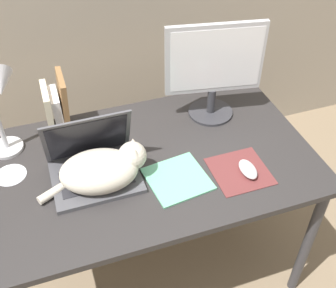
% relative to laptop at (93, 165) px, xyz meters
% --- Properties ---
extents(desk, '(1.30, 0.78, 0.73)m').
position_rel_laptop_xyz_m(desk, '(0.22, 0.01, -0.12)').
color(desk, '#2D2B2B').
rests_on(desk, ground_plane).
extents(laptop, '(0.33, 0.27, 0.26)m').
position_rel_laptop_xyz_m(laptop, '(0.00, 0.00, 0.00)').
color(laptop, '#4C4C51').
rests_on(laptop, desk).
extents(cat, '(0.42, 0.24, 0.15)m').
position_rel_laptop_xyz_m(cat, '(0.03, -0.06, 0.02)').
color(cat, beige).
rests_on(cat, desk).
extents(external_monitor, '(0.41, 0.20, 0.43)m').
position_rel_laptop_xyz_m(external_monitor, '(0.57, 0.21, 0.18)').
color(external_monitor, '#333338').
rests_on(external_monitor, desk).
extents(mousepad, '(0.21, 0.22, 0.00)m').
position_rel_laptop_xyz_m(mousepad, '(0.53, -0.17, -0.05)').
color(mousepad, brown).
rests_on(mousepad, desk).
extents(computer_mouse, '(0.06, 0.11, 0.04)m').
position_rel_laptop_xyz_m(computer_mouse, '(0.56, -0.18, -0.03)').
color(computer_mouse, silver).
rests_on(computer_mouse, mousepad).
extents(book_row, '(0.10, 0.17, 0.26)m').
position_rel_laptop_xyz_m(book_row, '(-0.08, 0.32, 0.06)').
color(book_row, beige).
rests_on(book_row, desk).
extents(desk_lamp, '(0.17, 0.17, 0.40)m').
position_rel_laptop_xyz_m(desk_lamp, '(-0.27, 0.23, 0.22)').
color(desk_lamp, silver).
rests_on(desk_lamp, desk).
extents(notepad, '(0.24, 0.24, 0.01)m').
position_rel_laptop_xyz_m(notepad, '(0.29, -0.13, -0.05)').
color(notepad, '#6BBC93').
rests_on(notepad, desk).
extents(cd_disc, '(0.12, 0.12, 0.00)m').
position_rel_laptop_xyz_m(cd_disc, '(-0.31, 0.10, -0.05)').
color(cd_disc, silver).
rests_on(cd_disc, desk).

